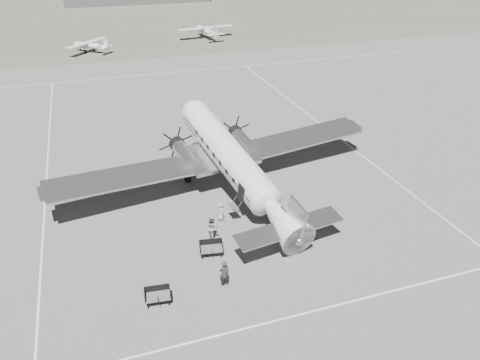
# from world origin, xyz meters

# --- Properties ---
(ground) EXTENTS (260.00, 260.00, 0.00)m
(ground) POSITION_xyz_m (0.00, 0.00, 0.00)
(ground) COLOR slate
(ground) RESTS_ON ground
(taxi_line_near) EXTENTS (60.00, 0.15, 0.01)m
(taxi_line_near) POSITION_xyz_m (0.00, -14.00, 0.01)
(taxi_line_near) COLOR silver
(taxi_line_near) RESTS_ON ground
(taxi_line_right) EXTENTS (0.15, 80.00, 0.01)m
(taxi_line_right) POSITION_xyz_m (12.00, 0.00, 0.01)
(taxi_line_right) COLOR silver
(taxi_line_right) RESTS_ON ground
(taxi_line_left) EXTENTS (0.15, 60.00, 0.01)m
(taxi_line_left) POSITION_xyz_m (-18.00, 10.00, 0.01)
(taxi_line_left) COLOR silver
(taxi_line_left) RESTS_ON ground
(taxi_line_horizon) EXTENTS (90.00, 0.15, 0.01)m
(taxi_line_horizon) POSITION_xyz_m (0.00, 40.00, 0.01)
(taxi_line_horizon) COLOR silver
(taxi_line_horizon) RESTS_ON ground
(grass_infield) EXTENTS (260.00, 90.00, 0.01)m
(grass_infield) POSITION_xyz_m (0.00, 95.00, 0.00)
(grass_infield) COLOR #5F5B50
(grass_infield) RESTS_ON ground
(dc3_airliner) EXTENTS (33.23, 25.51, 5.77)m
(dc3_airliner) POSITION_xyz_m (-2.55, 1.19, 2.89)
(dc3_airliner) COLOR #B8B8BB
(dc3_airliner) RESTS_ON ground
(light_plane_left) EXTENTS (12.62, 12.74, 2.06)m
(light_plane_left) POSITION_xyz_m (-11.69, 57.92, 1.03)
(light_plane_left) COLOR white
(light_plane_left) RESTS_ON ground
(light_plane_right) EXTENTS (13.20, 11.35, 2.45)m
(light_plane_right) POSITION_xyz_m (11.54, 62.75, 1.23)
(light_plane_right) COLOR white
(light_plane_right) RESTS_ON ground
(baggage_cart_near) EXTENTS (1.90, 1.49, 0.97)m
(baggage_cart_near) POSITION_xyz_m (-6.65, -6.69, 0.49)
(baggage_cart_near) COLOR #595959
(baggage_cart_near) RESTS_ON ground
(baggage_cart_far) EXTENTS (1.77, 1.34, 0.93)m
(baggage_cart_far) POSITION_xyz_m (-11.02, -10.24, 0.47)
(baggage_cart_far) COLOR #595959
(baggage_cart_far) RESTS_ON ground
(ground_crew) EXTENTS (0.73, 0.53, 1.89)m
(ground_crew) POSITION_xyz_m (-6.72, -10.06, 0.94)
(ground_crew) COLOR #323232
(ground_crew) RESTS_ON ground
(ramp_agent) EXTENTS (0.97, 1.12, 1.98)m
(ramp_agent) POSITION_xyz_m (-6.04, -4.88, 0.99)
(ramp_agent) COLOR #B8B8B6
(ramp_agent) RESTS_ON ground
(passenger) EXTENTS (0.65, 0.84, 1.52)m
(passenger) POSITION_xyz_m (-4.77, -2.68, 0.76)
(passenger) COLOR #AEAEAC
(passenger) RESTS_ON ground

